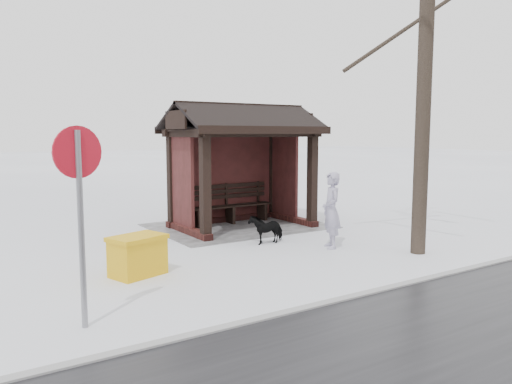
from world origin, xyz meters
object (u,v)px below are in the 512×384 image
pedestrian (331,210)px  grit_bin (138,255)px  dog (266,229)px  road_sign (79,184)px  bus_shelter (239,141)px

pedestrian → grit_bin: (4.05, -0.21, -0.44)m
pedestrian → dog: (0.86, -1.11, -0.48)m
pedestrian → road_sign: road_sign is taller
bus_shelter → pedestrian: 3.39m
pedestrian → bus_shelter: bearing=-149.4°
bus_shelter → grit_bin: bearing=37.8°
pedestrian → road_sign: size_ratio=0.64×
grit_bin → road_sign: size_ratio=0.42×
bus_shelter → dog: 2.75m
bus_shelter → road_sign: 6.86m
bus_shelter → grit_bin: (3.69, 2.87, -1.82)m
road_sign → grit_bin: bearing=-142.6°
dog → road_sign: bearing=-57.3°
bus_shelter → road_sign: (5.01, 4.66, -0.41)m
bus_shelter → dog: bearing=75.5°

